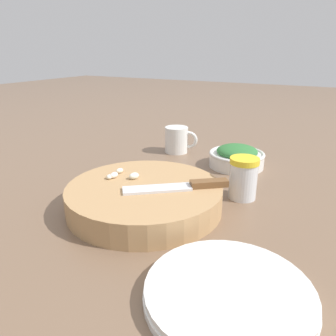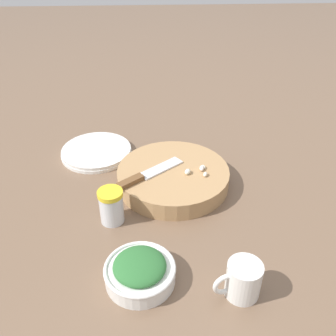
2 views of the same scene
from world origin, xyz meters
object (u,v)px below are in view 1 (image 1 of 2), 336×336
cutting_board (145,197)px  coffee_mug (177,140)px  spice_jar (243,178)px  garlic_cloves (122,175)px  plate_stack (229,293)px  chef_knife (183,186)px  herb_bowl (237,157)px

cutting_board → coffee_mug: coffee_mug is taller
cutting_board → spice_jar: (-0.14, 0.16, 0.02)m
garlic_cloves → plate_stack: (0.18, 0.30, -0.05)m
garlic_cloves → coffee_mug: 0.36m
chef_knife → garlic_cloves: bearing=56.6°
garlic_cloves → herb_bowl: bearing=153.9°
garlic_cloves → spice_jar: 0.26m
spice_jar → plate_stack: spice_jar is taller
chef_knife → herb_bowl: bearing=-40.5°
herb_bowl → spice_jar: 0.20m
garlic_cloves → cutting_board: bearing=77.1°
herb_bowl → spice_jar: bearing=20.7°
cutting_board → chef_knife: (-0.02, 0.07, 0.03)m
coffee_mug → plate_stack: bearing=32.6°
herb_bowl → plate_stack: 0.52m
herb_bowl → cutting_board: bearing=-15.1°
chef_knife → spice_jar: (-0.12, 0.09, -0.01)m
cutting_board → coffee_mug: size_ratio=3.11×
cutting_board → plate_stack: cutting_board is taller
cutting_board → herb_bowl: (-0.33, 0.09, 0.00)m
cutting_board → spice_jar: 0.21m
chef_knife → plate_stack: bearing=-177.9°
cutting_board → herb_bowl: bearing=164.9°
garlic_cloves → spice_jar: spice_jar is taller
chef_knife → garlic_cloves: (0.01, -0.14, 0.00)m
chef_knife → coffee_mug: coffee_mug is taller
coffee_mug → plate_stack: size_ratio=0.45×
herb_bowl → spice_jar: (0.19, 0.07, 0.02)m
herb_bowl → plate_stack: bearing=16.1°
spice_jar → cutting_board: bearing=-48.4°
garlic_cloves → spice_jar: (-0.13, 0.22, -0.01)m
cutting_board → coffee_mug: 0.39m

